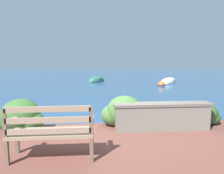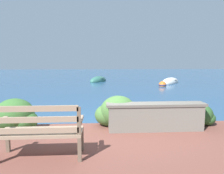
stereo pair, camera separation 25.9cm
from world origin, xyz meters
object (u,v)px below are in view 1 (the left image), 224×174
at_px(rowboat_mid, 97,81).
at_px(rowboat_nearest, 168,82).
at_px(mooring_buoy, 161,85).
at_px(park_bench, 51,131).

bearing_deg(rowboat_mid, rowboat_nearest, -75.01).
distance_m(rowboat_mid, mooring_buoy, 5.97).
xyz_separation_m(park_bench, rowboat_mid, (0.83, 14.70, -0.63)).
bearing_deg(rowboat_mid, mooring_buoy, -97.81).
bearing_deg(rowboat_mid, park_bench, -153.49).
height_order(rowboat_mid, mooring_buoy, rowboat_mid).
bearing_deg(park_bench, rowboat_nearest, 67.04).
relative_size(rowboat_nearest, mooring_buoy, 5.43).
xyz_separation_m(park_bench, mooring_buoy, (5.57, 11.06, -0.61)).
height_order(rowboat_nearest, rowboat_mid, rowboat_mid).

